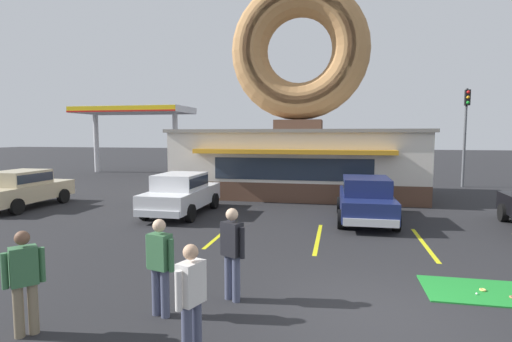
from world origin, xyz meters
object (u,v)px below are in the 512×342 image
object	(u,v)px
traffic_light_pole	(466,124)
golf_ball	(477,294)
pedestrian_blue_sweater_man	(160,263)
pedestrian_hooded_kid	(191,296)
car_navy	(366,197)
pedestrian_clipboard_woman	(24,278)
car_champagne	(22,188)
car_white	(181,192)
pedestrian_leather_jacket_man	(232,249)
trash_bin	(176,188)

from	to	relation	value
traffic_light_pole	golf_ball	bearing A→B (deg)	-104.79
pedestrian_blue_sweater_man	pedestrian_hooded_kid	world-z (taller)	pedestrian_blue_sweater_man
pedestrian_hooded_kid	car_navy	bearing A→B (deg)	73.12
pedestrian_clipboard_woman	car_champagne	bearing A→B (deg)	132.23
car_champagne	pedestrian_clipboard_woman	distance (m)	12.52
car_champagne	pedestrian_clipboard_woman	bearing A→B (deg)	-47.77
golf_ball	pedestrian_clipboard_woman	xyz separation A→B (m)	(-7.36, -3.06, 0.86)
car_navy	car_white	size ratio (longest dim) A/B	1.00
car_navy	pedestrian_leather_jacket_man	bearing A→B (deg)	-110.79
pedestrian_hooded_kid	pedestrian_leather_jacket_man	bearing A→B (deg)	89.04
car_white	traffic_light_pole	distance (m)	17.46
pedestrian_leather_jacket_man	traffic_light_pole	bearing A→B (deg)	63.67
traffic_light_pole	car_navy	bearing A→B (deg)	-119.91
pedestrian_blue_sweater_man	traffic_light_pole	size ratio (longest dim) A/B	0.29
car_champagne	pedestrian_leather_jacket_man	distance (m)	13.40
car_navy	pedestrian_clipboard_woman	world-z (taller)	pedestrian_clipboard_woman
pedestrian_clipboard_woman	traffic_light_pole	size ratio (longest dim) A/B	0.29
golf_ball	trash_bin	bearing A→B (deg)	136.12
pedestrian_leather_jacket_man	pedestrian_clipboard_woman	size ratio (longest dim) A/B	1.06
pedestrian_blue_sweater_man	pedestrian_leather_jacket_man	size ratio (longest dim) A/B	0.96
golf_ball	pedestrian_leather_jacket_man	xyz separation A→B (m)	(-4.57, -1.13, 0.93)
pedestrian_leather_jacket_man	car_navy	bearing A→B (deg)	69.21
golf_ball	pedestrian_blue_sweater_man	size ratio (longest dim) A/B	0.02
car_navy	trash_bin	xyz separation A→B (m)	(-8.79, 3.61, -0.37)
trash_bin	pedestrian_blue_sweater_man	bearing A→B (deg)	-68.05
pedestrian_clipboard_woman	car_white	bearing A→B (deg)	97.93
car_white	pedestrian_blue_sweater_man	xyz separation A→B (m)	(3.07, -8.40, 0.07)
golf_ball	pedestrian_leather_jacket_man	distance (m)	4.80
pedestrian_blue_sweater_man	trash_bin	distance (m)	13.05
car_white	traffic_light_pole	xyz separation A→B (m)	(13.26, 10.99, 2.84)
traffic_light_pole	pedestrian_clipboard_woman	bearing A→B (deg)	-120.30
golf_ball	pedestrian_blue_sweater_man	bearing A→B (deg)	-160.23
pedestrian_blue_sweater_man	pedestrian_hooded_kid	xyz separation A→B (m)	(1.00, -1.14, -0.04)
car_navy	pedestrian_blue_sweater_man	xyz separation A→B (m)	(-3.92, -8.48, 0.07)
golf_ball	pedestrian_hooded_kid	size ratio (longest dim) A/B	0.03
pedestrian_hooded_kid	trash_bin	distance (m)	14.48
pedestrian_leather_jacket_man	pedestrian_hooded_kid	bearing A→B (deg)	-90.96
car_navy	pedestrian_clipboard_woman	xyz separation A→B (m)	(-5.67, -9.53, 0.04)
traffic_light_pole	trash_bin	bearing A→B (deg)	-154.17
car_white	traffic_light_pole	world-z (taller)	traffic_light_pole
pedestrian_hooded_kid	traffic_light_pole	distance (m)	22.67
car_champagne	golf_ball	bearing A→B (deg)	-21.49
golf_ball	car_champagne	size ratio (longest dim) A/B	0.01
pedestrian_blue_sweater_man	pedestrian_clipboard_woman	size ratio (longest dim) A/B	1.02
car_navy	trash_bin	bearing A→B (deg)	157.67
pedestrian_clipboard_woman	car_navy	bearing A→B (deg)	59.25
car_white	trash_bin	world-z (taller)	car_white
car_white	pedestrian_leather_jacket_man	xyz separation A→B (m)	(4.10, -7.52, 0.11)
car_white	car_navy	bearing A→B (deg)	0.67
golf_ball	pedestrian_blue_sweater_man	xyz separation A→B (m)	(-5.61, -2.02, 0.89)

